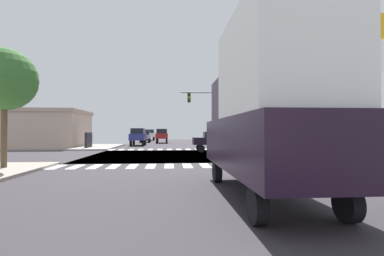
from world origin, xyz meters
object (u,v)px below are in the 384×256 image
object	(u,v)px
street_lamp	(232,113)
sedan_nearside_1	(145,136)
box_truck_middle_2	(266,108)
suv_outer_3	(162,135)
pickup_trailing_1	(150,134)
sedan_crossing_2	(216,140)
suv_farside_1	(372,138)
gas_station_sign	(379,60)
suv_queued_2	(138,135)
sidewalk_tree	(4,80)
bank_building	(32,129)
traffic_signal_mast	(223,104)

from	to	relation	value
street_lamp	sedan_nearside_1	distance (m)	18.54
box_truck_middle_2	suv_outer_3	distance (m)	39.95
pickup_trailing_1	box_truck_middle_2	world-z (taller)	box_truck_middle_2
sedan_crossing_2	suv_farside_1	bearing A→B (deg)	55.68
gas_station_sign	suv_queued_2	distance (m)	29.51
sidewalk_tree	pickup_trailing_1	bearing A→B (deg)	85.47
gas_station_sign	street_lamp	xyz separation A→B (m)	(-3.09, 22.90, -1.44)
sedan_nearside_1	sedan_crossing_2	size ratio (longest dim) A/B	1.00
suv_outer_3	suv_farside_1	bearing A→B (deg)	119.44
sedan_crossing_2	suv_queued_2	xyz separation A→B (m)	(-8.60, 12.78, 0.28)
gas_station_sign	suv_farside_1	world-z (taller)	gas_station_sign
bank_building	suv_queued_2	xyz separation A→B (m)	(12.29, 3.64, -0.85)
gas_station_sign	sidewalk_tree	size ratio (longest dim) A/B	1.40
bank_building	suv_outer_3	bearing A→B (deg)	37.99
sidewalk_tree	suv_farside_1	size ratio (longest dim) A/B	1.30
gas_station_sign	sedan_crossing_2	bearing A→B (deg)	121.20
traffic_signal_mast	box_truck_middle_2	world-z (taller)	traffic_signal_mast
sedan_crossing_2	suv_queued_2	world-z (taller)	suv_queued_2
suv_farside_1	pickup_trailing_1	xyz separation A→B (m)	(-18.86, 43.32, -0.10)
traffic_signal_mast	pickup_trailing_1	size ratio (longest dim) A/B	1.46
suv_farside_1	box_truck_middle_2	distance (m)	16.66
sedan_crossing_2	bank_building	bearing A→B (deg)	-113.64
street_lamp	sidewalk_tree	xyz separation A→B (m)	(-16.46, -23.02, 0.04)
sidewalk_tree	suv_queued_2	world-z (taller)	sidewalk_tree
street_lamp	suv_farside_1	xyz separation A→B (m)	(6.21, -18.12, -3.00)
pickup_trailing_1	sedan_nearside_1	bearing A→B (deg)	90.00
street_lamp	suv_queued_2	size ratio (longest dim) A/B	1.58
street_lamp	sidewalk_tree	bearing A→B (deg)	-125.57
street_lamp	bank_building	size ratio (longest dim) A/B	0.52
sedan_nearside_1	suv_queued_2	distance (m)	11.50
suv_queued_2	sedan_crossing_2	bearing A→B (deg)	123.94
gas_station_sign	box_truck_middle_2	distance (m)	11.58
suv_farside_1	pickup_trailing_1	distance (m)	47.24
bank_building	suv_outer_3	xyz separation A→B (m)	(15.29, 11.94, -0.85)
suv_farside_1	bank_building	bearing A→B (deg)	62.60
suv_queued_2	pickup_trailing_1	size ratio (longest dim) A/B	0.90
bank_building	pickup_trailing_1	bearing A→B (deg)	65.65
box_truck_middle_2	sedan_crossing_2	bearing A→B (deg)	85.08
gas_station_sign	suv_queued_2	xyz separation A→B (m)	(-15.74, 24.56, -4.44)
gas_station_sign	sedan_crossing_2	distance (m)	14.55
gas_station_sign	street_lamp	bearing A→B (deg)	97.69
pickup_trailing_1	suv_outer_3	world-z (taller)	pickup_trailing_1
traffic_signal_mast	pickup_trailing_1	bearing A→B (deg)	106.72
suv_farside_1	pickup_trailing_1	world-z (taller)	pickup_trailing_1
sedan_nearside_1	box_truck_middle_2	distance (m)	43.51
traffic_signal_mast	gas_station_sign	xyz separation A→B (m)	(5.85, -15.16, 1.05)
gas_station_sign	suv_queued_2	size ratio (longest dim) A/B	1.83
street_lamp	suv_outer_3	world-z (taller)	street_lamp
bank_building	sedan_crossing_2	world-z (taller)	bank_building
street_lamp	suv_outer_3	size ratio (longest dim) A/B	1.58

